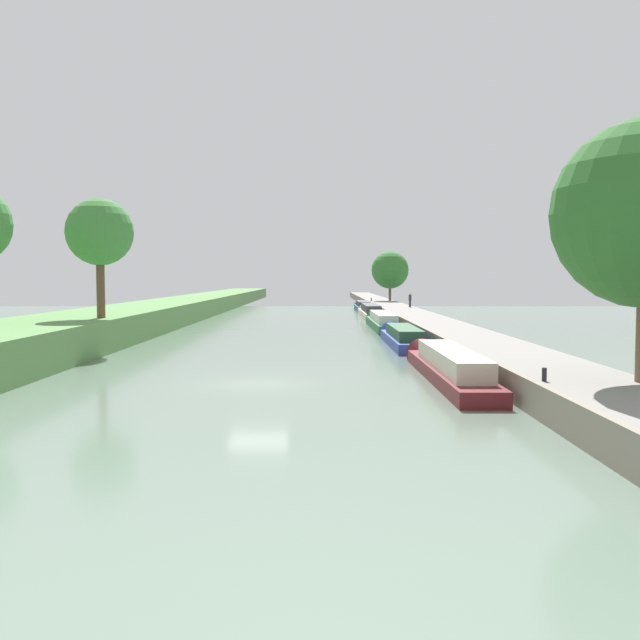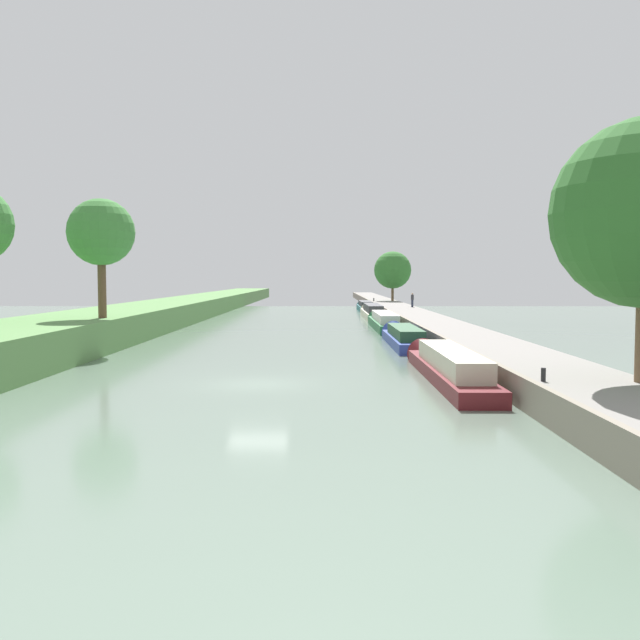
% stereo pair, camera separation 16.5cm
% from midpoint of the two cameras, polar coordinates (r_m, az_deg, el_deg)
% --- Properties ---
extents(ground_plane, '(160.00, 160.00, 0.00)m').
position_cam_midpoint_polar(ground_plane, '(29.62, -4.99, -5.31)').
color(ground_plane, slate).
extents(right_towpath, '(3.99, 260.00, 1.10)m').
position_cam_midpoint_polar(right_towpath, '(30.79, 17.51, -4.09)').
color(right_towpath, gray).
rests_on(right_towpath, ground_plane).
extents(stone_quay, '(0.25, 260.00, 1.15)m').
position_cam_midpoint_polar(stone_quay, '(30.23, 13.66, -4.12)').
color(stone_quay, gray).
rests_on(stone_quay, ground_plane).
extents(narrowboat_maroon, '(1.83, 14.86, 2.01)m').
position_cam_midpoint_polar(narrowboat_maroon, '(31.49, 10.57, -3.74)').
color(narrowboat_maroon, maroon).
rests_on(narrowboat_maroon, ground_plane).
extents(narrowboat_blue, '(1.92, 12.85, 1.91)m').
position_cam_midpoint_polar(narrowboat_blue, '(46.84, 6.96, -1.41)').
color(narrowboat_blue, '#283D93').
rests_on(narrowboat_blue, ground_plane).
extents(narrowboat_green, '(1.90, 15.92, 2.01)m').
position_cam_midpoint_polar(narrowboat_green, '(62.16, 5.34, -0.12)').
color(narrowboat_green, '#1E6033').
rests_on(narrowboat_green, ground_plane).
extents(narrowboat_cream, '(1.92, 16.00, 2.09)m').
position_cam_midpoint_polar(narrowboat_cream, '(78.60, 4.37, 0.68)').
color(narrowboat_cream, beige).
rests_on(narrowboat_cream, ground_plane).
extents(narrowboat_teal, '(1.83, 12.62, 1.89)m').
position_cam_midpoint_polar(narrowboat_teal, '(94.70, 3.78, 1.11)').
color(narrowboat_teal, '#195B60').
rests_on(narrowboat_teal, ground_plane).
extents(tree_rightbank_midnear, '(5.48, 5.48, 7.28)m').
position_cam_midpoint_polar(tree_rightbank_midnear, '(102.26, 6.07, 4.13)').
color(tree_rightbank_midnear, brown).
rests_on(tree_rightbank_midnear, right_towpath).
extents(tree_leftbank_upstream, '(4.14, 4.14, 7.41)m').
position_cam_midpoint_polar(tree_leftbank_upstream, '(45.14, -17.54, 6.88)').
color(tree_leftbank_upstream, brown).
rests_on(tree_leftbank_upstream, left_grassy_bank).
extents(person_walking, '(0.34, 0.34, 1.66)m').
position_cam_midpoint_polar(person_walking, '(81.02, 7.69, 1.68)').
color(person_walking, '#282D42').
rests_on(person_walking, right_towpath).
extents(mooring_bollard_near, '(0.16, 0.16, 0.45)m').
position_cam_midpoint_polar(mooring_bollard_near, '(24.16, 18.16, -4.31)').
color(mooring_bollard_near, black).
rests_on(mooring_bollard_near, right_towpath).
extents(mooring_bollard_far, '(0.16, 0.16, 0.45)m').
position_cam_midpoint_polar(mooring_bollard_far, '(100.69, 4.51, 1.69)').
color(mooring_bollard_far, black).
rests_on(mooring_bollard_far, right_towpath).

